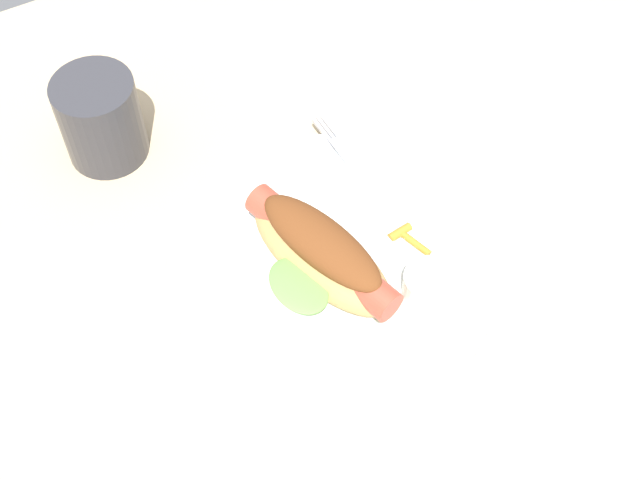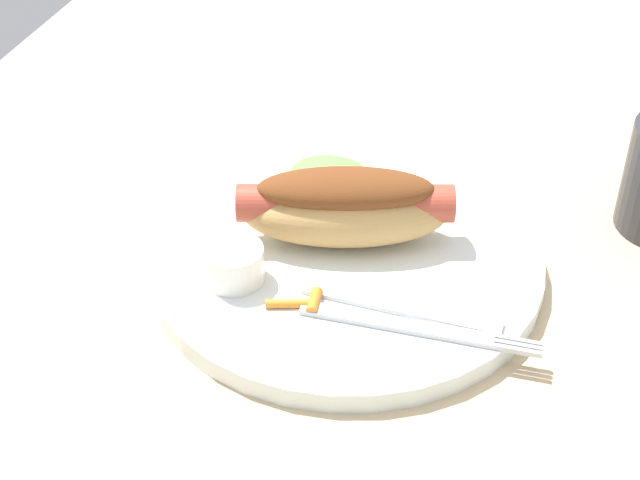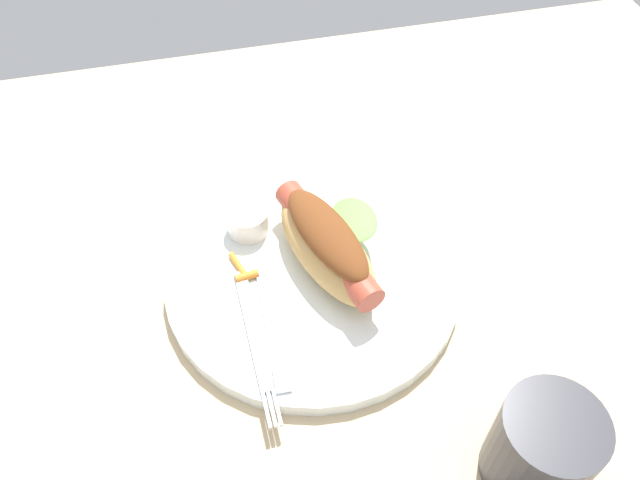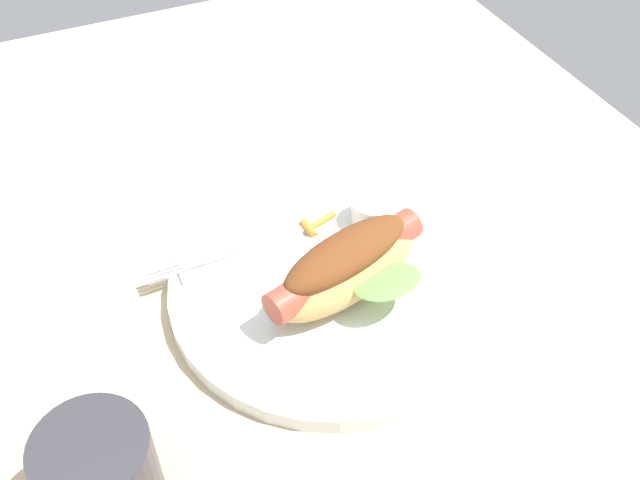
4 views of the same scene
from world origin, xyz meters
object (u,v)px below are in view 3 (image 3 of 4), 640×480
Objects in this scene: plate at (313,275)px; sauce_ramekin at (248,221)px; drinking_cup at (541,449)px; knife at (272,324)px; carrot_garnish at (243,271)px; fork at (256,340)px; hot_dog at (330,243)px.

sauce_ramekin reaches higher than plate.
drinking_cup reaches higher than sauce_ramekin.
drinking_cup is (-17.70, 29.48, 1.47)cm from sauce_ramekin.
plate is at bearing 138.30° from knife.
drinking_cup is at bearing 128.71° from carrot_garnish.
plate is 3.30× the size of drinking_cup.
sauce_ramekin is 0.49× the size of drinking_cup.
fork is at bearing -39.83° from drinking_cup.
carrot_garnish is (6.73, -1.21, 1.16)cm from plate.
sauce_ramekin is at bearing -59.02° from drinking_cup.
hot_dog is at bearing 132.30° from knife.
drinking_cup is at bearing 48.61° from fork.
fork is at bearing 43.95° from plate.
drinking_cup reaches higher than fork.
hot_dog is 3.78× the size of sauce_ramekin.
plate is 7.69× the size of carrot_garnish.
drinking_cup is (-10.54, 23.27, -0.20)cm from hot_dog.
fork is 25.24cm from drinking_cup.
carrot_garnish is at bearing 177.52° from fork.
sauce_ramekin is 1.14× the size of carrot_garnish.
hot_dog is at bearing 139.06° from sauce_ramekin.
hot_dog is (-1.88, -0.58, 3.82)cm from plate.
plate is at bearing 127.84° from sauce_ramekin.
hot_dog is at bearing -65.64° from drinking_cup.
knife is 24.82cm from drinking_cup.
hot_dog reaches higher than knife.
drinking_cup is at bearing 47.36° from knife.
hot_dog reaches higher than fork.
knife is (-1.76, -1.31, -0.02)cm from fork.
drinking_cup is (-12.42, 22.69, 3.62)cm from plate.
carrot_garnish is at bearing -10.18° from plate.
hot_dog reaches higher than sauce_ramekin.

